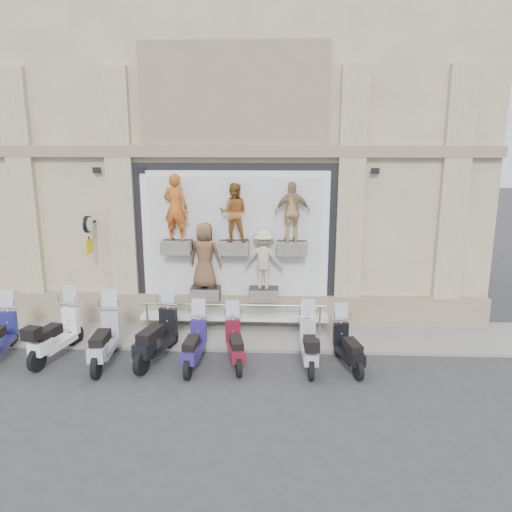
% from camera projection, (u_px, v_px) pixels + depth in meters
% --- Properties ---
extents(ground, '(90.00, 90.00, 0.00)m').
position_uv_depth(ground, '(225.00, 371.00, 11.40)').
color(ground, '#313134').
rests_on(ground, ground).
extents(sidewalk, '(16.00, 2.20, 0.08)m').
position_uv_depth(sidewalk, '(233.00, 334.00, 13.44)').
color(sidewalk, gray).
rests_on(sidewalk, ground).
extents(building, '(14.00, 8.60, 12.00)m').
position_uv_depth(building, '(244.00, 114.00, 16.84)').
color(building, beige).
rests_on(building, ground).
extents(shop_vitrine, '(5.60, 0.83, 4.30)m').
position_uv_depth(shop_vitrine, '(236.00, 244.00, 13.53)').
color(shop_vitrine, black).
rests_on(shop_vitrine, ground).
extents(guard_rail, '(5.06, 0.10, 0.93)m').
position_uv_depth(guard_rail, '(233.00, 320.00, 13.24)').
color(guard_rail, '#9EA0A5').
rests_on(guard_rail, ground).
extents(clock_sign_bracket, '(0.10, 0.80, 1.02)m').
position_uv_depth(clock_sign_bracket, '(88.00, 230.00, 13.33)').
color(clock_sign_bracket, black).
rests_on(clock_sign_bracket, ground).
extents(scooter_b, '(1.00, 2.09, 1.64)m').
position_uv_depth(scooter_b, '(55.00, 326.00, 11.89)').
color(scooter_b, white).
rests_on(scooter_b, ground).
extents(scooter_c, '(0.72, 2.04, 1.63)m').
position_uv_depth(scooter_c, '(104.00, 331.00, 11.56)').
color(scooter_c, '#A0A4AE').
rests_on(scooter_c, ground).
extents(scooter_d, '(1.09, 2.18, 1.70)m').
position_uv_depth(scooter_d, '(156.00, 327.00, 11.73)').
color(scooter_d, black).
rests_on(scooter_d, ground).
extents(scooter_e, '(0.62, 1.81, 1.45)m').
position_uv_depth(scooter_e, '(194.00, 337.00, 11.47)').
color(scooter_e, navy).
rests_on(scooter_e, ground).
extents(scooter_f, '(0.83, 1.78, 1.40)m').
position_uv_depth(scooter_f, '(235.00, 336.00, 11.57)').
color(scooter_f, maroon).
rests_on(scooter_f, ground).
extents(scooter_g, '(0.55, 1.80, 1.45)m').
position_uv_depth(scooter_g, '(309.00, 337.00, 11.44)').
color(scooter_g, '#A3A6A9').
rests_on(scooter_g, ground).
extents(scooter_h, '(0.88, 1.78, 1.39)m').
position_uv_depth(scooter_h, '(349.00, 339.00, 11.41)').
color(scooter_h, black).
rests_on(scooter_h, ground).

